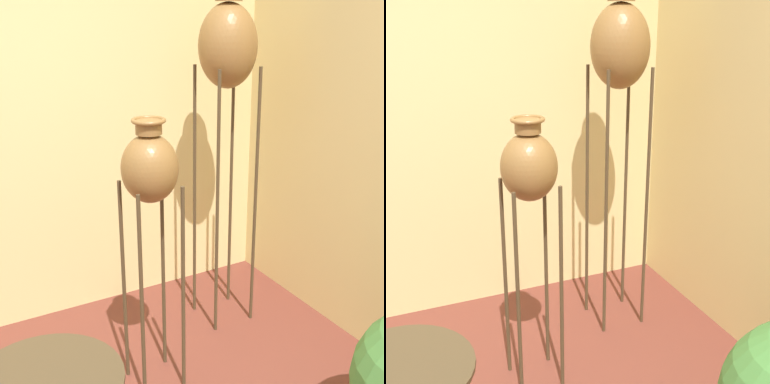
% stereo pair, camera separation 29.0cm
% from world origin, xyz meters
% --- Properties ---
extents(vase_stand_tall, '(0.33, 0.33, 2.03)m').
position_xyz_m(vase_stand_tall, '(1.23, 1.25, 1.68)').
color(vase_stand_tall, '#473823').
rests_on(vase_stand_tall, ground_plane).
extents(vase_stand_medium, '(0.28, 0.28, 1.45)m').
position_xyz_m(vase_stand_medium, '(0.57, 0.87, 1.18)').
color(vase_stand_medium, '#473823').
rests_on(vase_stand_medium, ground_plane).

